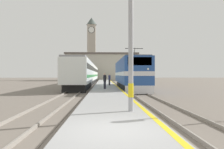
{
  "coord_description": "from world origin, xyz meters",
  "views": [
    {
      "loc": [
        -0.36,
        -6.27,
        1.96
      ],
      "look_at": [
        1.04,
        28.58,
        1.97
      ],
      "focal_mm": 35.0,
      "sensor_mm": 36.0,
      "label": 1
    }
  ],
  "objects": [
    {
      "name": "passenger_train",
      "position": [
        -3.5,
        38.18,
        2.14
      ],
      "size": [
        2.92,
        44.58,
        3.97
      ],
      "color": "black",
      "rests_on": "ground"
    },
    {
      "name": "station_building",
      "position": [
        -0.84,
        66.53,
        4.52
      ],
      "size": [
        23.73,
        8.07,
        9.0
      ],
      "color": "#B7B2A3",
      "rests_on": "ground"
    },
    {
      "name": "person_on_platform",
      "position": [
        -0.19,
        17.81,
        1.3
      ],
      "size": [
        0.34,
        0.34,
        1.74
      ],
      "color": "#23232D",
      "rests_on": "platform"
    },
    {
      "name": "rail_track_far",
      "position": [
        -3.5,
        25.0,
        0.03
      ],
      "size": [
        2.83,
        140.0,
        0.16
      ],
      "color": "#70665B",
      "rests_on": "ground"
    },
    {
      "name": "second_waiting_passenger",
      "position": [
        0.55,
        25.83,
        1.27
      ],
      "size": [
        0.34,
        0.34,
        1.69
      ],
      "color": "#23232D",
      "rests_on": "platform"
    },
    {
      "name": "clock_tower",
      "position": [
        -4.7,
        74.93,
        12.24
      ],
      "size": [
        3.81,
        3.81,
        23.15
      ],
      "color": "#ADA393",
      "rests_on": "ground"
    },
    {
      "name": "platform",
      "position": [
        0.0,
        25.0,
        0.19
      ],
      "size": [
        3.26,
        140.0,
        0.38
      ],
      "color": "#999999",
      "rests_on": "ground"
    },
    {
      "name": "rail_track_near",
      "position": [
        3.11,
        25.0,
        0.03
      ],
      "size": [
        2.84,
        140.0,
        0.16
      ],
      "color": "#70665B",
      "rests_on": "ground"
    },
    {
      "name": "ground_plane",
      "position": [
        0.0,
        30.0,
        0.0
      ],
      "size": [
        200.0,
        200.0,
        0.0
      ],
      "primitive_type": "plane",
      "color": "#70665B"
    },
    {
      "name": "locomotive_train",
      "position": [
        3.11,
        22.08,
        2.02
      ],
      "size": [
        2.92,
        15.63,
        4.94
      ],
      "color": "black",
      "rests_on": "ground"
    },
    {
      "name": "catenary_mast",
      "position": [
        0.97,
        3.11,
        3.98
      ],
      "size": [
        2.58,
        0.23,
        7.05
      ],
      "color": "#9E9EA3",
      "rests_on": "platform"
    }
  ]
}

